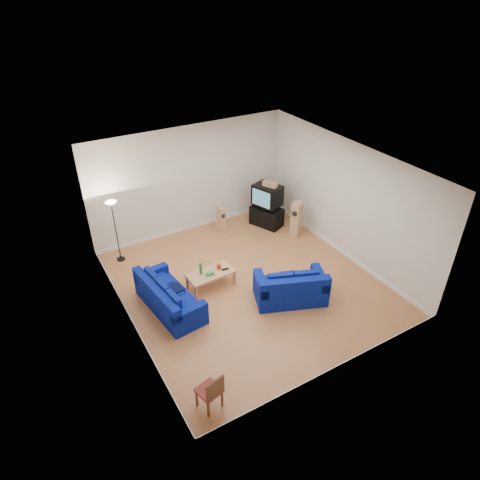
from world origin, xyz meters
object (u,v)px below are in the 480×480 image
coffee_table (211,274)px  tv_stand (267,216)px  sofa_three_seat (168,299)px  television (267,195)px  sofa_loveseat (291,289)px

coffee_table → tv_stand: size_ratio=1.24×
sofa_three_seat → television: television is taller
sofa_loveseat → television: 3.71m
sofa_loveseat → coffee_table: (-1.41, 1.42, 0.06)m
sofa_loveseat → coffee_table: bearing=156.3°
sofa_three_seat → coffee_table: bearing=94.8°
coffee_table → sofa_loveseat: bearing=-45.3°
sofa_three_seat → tv_stand: (4.12, 2.12, 0.01)m
tv_stand → television: (0.02, 0.04, 0.71)m
television → sofa_loveseat: bearing=-43.4°
sofa_loveseat → television: bearing=87.4°
sofa_loveseat → tv_stand: sofa_loveseat is taller
sofa_three_seat → sofa_loveseat: bearing=59.5°
sofa_loveseat → coffee_table: size_ratio=1.57×
sofa_three_seat → television: (4.14, 2.16, 0.72)m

